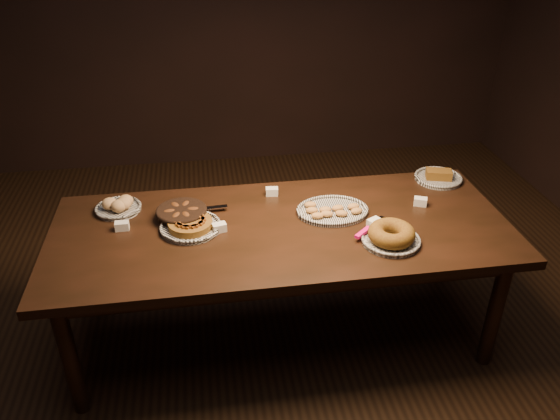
{
  "coord_description": "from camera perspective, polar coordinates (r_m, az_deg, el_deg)",
  "views": [
    {
      "loc": [
        -0.37,
        -2.39,
        2.27
      ],
      "look_at": [
        -0.0,
        0.05,
        0.82
      ],
      "focal_mm": 35.0,
      "sensor_mm": 36.0,
      "label": 1
    }
  ],
  "objects": [
    {
      "name": "madeleine_platter",
      "position": [
        2.98,
        5.47,
        -0.06
      ],
      "size": [
        0.39,
        0.32,
        0.04
      ],
      "rotation": [
        0.0,
        0.0,
        -0.27
      ],
      "color": "black",
      "rests_on": "buffet_table"
    },
    {
      "name": "ground",
      "position": [
        3.32,
        0.16,
        -12.76
      ],
      "size": [
        5.0,
        5.0,
        0.0
      ],
      "primitive_type": "plane",
      "color": "black",
      "rests_on": "ground"
    },
    {
      "name": "bundt_cake_plate",
      "position": [
        2.76,
        11.52,
        -2.65
      ],
      "size": [
        0.33,
        0.36,
        0.09
      ],
      "rotation": [
        0.0,
        0.0,
        -0.05
      ],
      "color": "black",
      "rests_on": "buffet_table"
    },
    {
      "name": "bread_roll_plate",
      "position": [
        3.11,
        -16.49,
        0.41
      ],
      "size": [
        0.25,
        0.25,
        0.08
      ],
      "rotation": [
        0.0,
        0.0,
        0.07
      ],
      "color": "white",
      "rests_on": "buffet_table"
    },
    {
      "name": "croissant_basket",
      "position": [
        2.95,
        -10.25,
        -0.28
      ],
      "size": [
        0.29,
        0.29,
        0.07
      ],
      "rotation": [
        0.0,
        0.0,
        -0.15
      ],
      "color": "black",
      "rests_on": "buffet_table"
    },
    {
      "name": "loaf_plate",
      "position": [
        3.44,
        16.21,
        3.33
      ],
      "size": [
        0.28,
        0.28,
        0.07
      ],
      "rotation": [
        0.0,
        0.0,
        -0.28
      ],
      "color": "black",
      "rests_on": "buffet_table"
    },
    {
      "name": "buffet_table",
      "position": [
        2.9,
        0.18,
        -2.95
      ],
      "size": [
        2.4,
        1.0,
        0.75
      ],
      "color": "black",
      "rests_on": "ground"
    },
    {
      "name": "tent_cards",
      "position": [
        2.93,
        0.38,
        -0.34
      ],
      "size": [
        1.7,
        0.48,
        0.04
      ],
      "color": "white",
      "rests_on": "buffet_table"
    },
    {
      "name": "apple_tart_plate",
      "position": [
        2.86,
        -9.33,
        -1.58
      ],
      "size": [
        0.36,
        0.34,
        0.06
      ],
      "rotation": [
        0.0,
        0.0,
        -0.3
      ],
      "color": "white",
      "rests_on": "buffet_table"
    }
  ]
}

